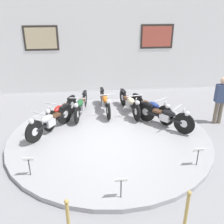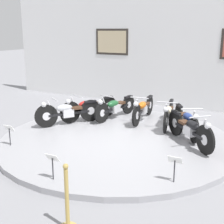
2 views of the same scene
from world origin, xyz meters
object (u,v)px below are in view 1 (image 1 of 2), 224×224
Objects in this scene: motorcycle_green at (81,105)px; info_placard_front_right at (198,152)px; info_placard_front_left at (29,162)px; stanchion_post_right_of_entry at (185,222)px; visitor_standing at (221,98)px; motorcycle_red at (61,111)px; motorcycle_black at (165,116)px; motorcycle_orange at (105,102)px; info_placard_front_centre at (121,183)px; motorcycle_cream at (130,103)px; motorcycle_blue at (151,107)px; motorcycle_silver at (50,121)px.

info_placard_front_right is (2.86, -3.25, -0.01)m from motorcycle_green.
motorcycle_green is at bearing 70.47° from info_placard_front_left.
visitor_standing is at bearing 58.00° from stanchion_post_right_of_entry.
stanchion_post_right_of_entry reaches higher than motorcycle_red.
motorcycle_black is 4.01m from stanchion_post_right_of_entry.
info_placard_front_right is (2.00, -3.43, -0.02)m from motorcycle_orange.
motorcycle_black is at bearing -169.45° from visitor_standing.
info_placard_front_left is 2.21m from info_placard_front_centre.
info_placard_front_centre is 1.39m from stanchion_post_right_of_entry.
motorcycle_green is 1.71m from motorcycle_cream.
motorcycle_orange reaches higher than info_placard_front_left.
stanchion_post_right_of_entry is at bearing -101.10° from motorcycle_black.
motorcycle_black is at bearing 59.18° from info_placard_front_centre.
motorcycle_blue is (2.36, -0.50, 0.02)m from motorcycle_green.
motorcycle_orange is at bearing 155.32° from motorcycle_blue.
motorcycle_red is at bearing 176.20° from visitor_standing.
motorcycle_cream is (2.35, 0.51, -0.01)m from motorcycle_red.
motorcycle_green is 1.89× the size of stanchion_post_right_of_entry.
motorcycle_orange is 0.87m from motorcycle_cream.
motorcycle_red is 3.56× the size of info_placard_front_right.
info_placard_front_left is (-0.51, -2.74, -0.03)m from motorcycle_red.
motorcycle_blue is at bearing -37.83° from motorcycle_cream.
visitor_standing is (3.68, -1.03, 0.39)m from motorcycle_orange.
motorcycle_orange is 4.37m from info_placard_front_centre.
visitor_standing is at bearing 55.03° from info_placard_front_right.
visitor_standing is (2.83, -0.85, 0.39)m from motorcycle_cream.
motorcycle_silver reaches higher than motorcycle_red.
motorcycle_orange is at bearing 167.70° from motorcycle_cream.
motorcycle_silver is 1.13× the size of motorcycle_black.
info_placard_front_left is 1.00× the size of info_placard_front_centre.
motorcycle_orange is at bearing 12.29° from motorcycle_green.
info_placard_front_centre is at bearing -59.21° from motorcycle_silver.
motorcycle_green is 3.45m from info_placard_front_left.
stanchion_post_right_of_entry is (1.00, -5.32, -0.16)m from motorcycle_orange.
motorcycle_green is 1.31× the size of motorcycle_black.
info_placard_front_left and info_placard_front_centre have the same top height.
motorcycle_silver is 4.81m from stanchion_post_right_of_entry.
motorcycle_green is 0.97× the size of motorcycle_orange.
motorcycle_red is 3.00m from motorcycle_blue.
info_placard_front_right is 0.32× the size of visitor_standing.
stanchion_post_right_of_entry is at bearing -96.14° from motorcycle_blue.
motorcycle_black is 0.92× the size of visitor_standing.
motorcycle_blue is 1.18× the size of motorcycle_black.
visitor_standing reaches higher than motorcycle_black.
motorcycle_red is 1.05× the size of motorcycle_blue.
motorcycle_orange is (1.50, 0.69, -0.01)m from motorcycle_red.
motorcycle_blue is 1.70× the size of stanchion_post_right_of_entry.
motorcycle_red is at bearing -155.32° from motorcycle_orange.
motorcycle_red is at bearing 167.94° from motorcycle_black.
visitor_standing is (2.18, -0.35, 0.38)m from motorcycle_blue.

